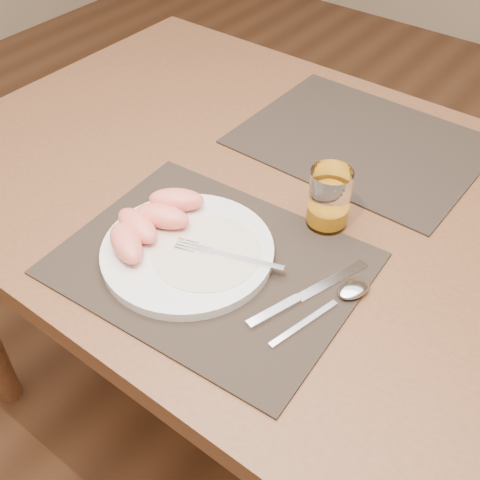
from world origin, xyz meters
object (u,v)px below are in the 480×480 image
at_px(spoon, 347,293).
at_px(knife, 299,298).
at_px(placemat_far, 361,142).
at_px(table, 292,232).
at_px(plate, 188,251).
at_px(juice_glass, 329,201).
at_px(fork, 219,254).
at_px(placemat_near, 211,263).

bearing_deg(spoon, knife, -136.79).
bearing_deg(placemat_far, spoon, -63.89).
height_order(table, plate, plate).
bearing_deg(juice_glass, fork, -114.32).
xyz_separation_m(placemat_far, spoon, (0.18, -0.37, 0.01)).
bearing_deg(juice_glass, knife, -71.05).
bearing_deg(placemat_near, knife, 7.33).
distance_m(placemat_near, knife, 0.15).
distance_m(fork, juice_glass, 0.20).
bearing_deg(placemat_near, table, 87.56).
bearing_deg(table, knife, -54.93).
height_order(plate, knife, plate).
distance_m(placemat_near, juice_glass, 0.22).
distance_m(placemat_near, plate, 0.04).
height_order(placemat_far, knife, knife).
bearing_deg(placemat_near, plate, -166.49).
distance_m(placemat_far, juice_glass, 0.26).
height_order(plate, fork, fork).
distance_m(table, placemat_near, 0.24).
xyz_separation_m(fork, knife, (0.14, 0.01, -0.02)).
bearing_deg(placemat_far, knife, -72.63).
bearing_deg(spoon, plate, -162.31).
distance_m(table, juice_glass, 0.16).
relative_size(table, juice_glass, 13.57).
distance_m(placemat_far, fork, 0.43).
xyz_separation_m(table, placemat_far, (0.01, 0.22, 0.09)).
relative_size(fork, spoon, 0.89).
xyz_separation_m(plate, knife, (0.19, 0.03, -0.01)).
xyz_separation_m(plate, fork, (0.05, 0.02, 0.01)).
xyz_separation_m(placemat_far, plate, (-0.06, -0.45, 0.01)).
relative_size(fork, knife, 0.80).
bearing_deg(knife, plate, -171.38).
bearing_deg(placemat_far, fork, -91.21).
bearing_deg(placemat_far, plate, -97.32).
bearing_deg(table, plate, -101.91).
xyz_separation_m(table, fork, (0.00, -0.21, 0.11)).
bearing_deg(plate, table, 78.09).
relative_size(placemat_far, fork, 2.64).
bearing_deg(fork, plate, -159.16).
bearing_deg(table, placemat_near, -92.44).
xyz_separation_m(table, placemat_near, (-0.01, -0.22, 0.09)).
relative_size(placemat_near, juice_glass, 4.36).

